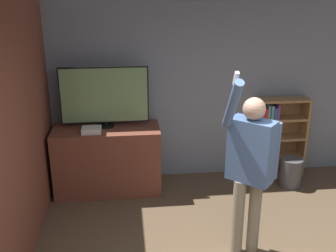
% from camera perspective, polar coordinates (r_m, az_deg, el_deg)
% --- Properties ---
extents(wall_back, '(6.38, 0.06, 2.70)m').
position_cam_1_polar(wall_back, '(5.79, 5.01, 5.41)').
color(wall_back, gray).
rests_on(wall_back, ground_plane).
extents(wall_side_brick, '(0.06, 4.64, 2.70)m').
position_cam_1_polar(wall_side_brick, '(4.34, -20.65, -0.68)').
color(wall_side_brick, brown).
rests_on(wall_side_brick, ground_plane).
extents(tv_ledge, '(1.46, 0.63, 0.94)m').
position_cam_1_polar(tv_ledge, '(5.60, -8.74, -4.83)').
color(tv_ledge, brown).
rests_on(tv_ledge, ground_plane).
extents(television, '(1.19, 0.22, 0.83)m').
position_cam_1_polar(television, '(5.36, -9.20, 4.27)').
color(television, black).
rests_on(television, tv_ledge).
extents(game_console, '(0.25, 0.21, 0.07)m').
position_cam_1_polar(game_console, '(5.29, -11.04, -0.58)').
color(game_console, white).
rests_on(game_console, tv_ledge).
extents(bookshelf, '(0.76, 0.28, 1.22)m').
position_cam_1_polar(bookshelf, '(6.15, 15.34, -1.54)').
color(bookshelf, '#997047').
rests_on(bookshelf, ground_plane).
extents(person, '(0.59, 0.56, 2.06)m').
position_cam_1_polar(person, '(4.08, 11.85, -5.25)').
color(person, gray).
rests_on(person, ground_plane).
extents(waste_bin, '(0.32, 0.32, 0.42)m').
position_cam_1_polar(waste_bin, '(6.02, 17.38, -6.43)').
color(waste_bin, '#4C4C51').
rests_on(waste_bin, ground_plane).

